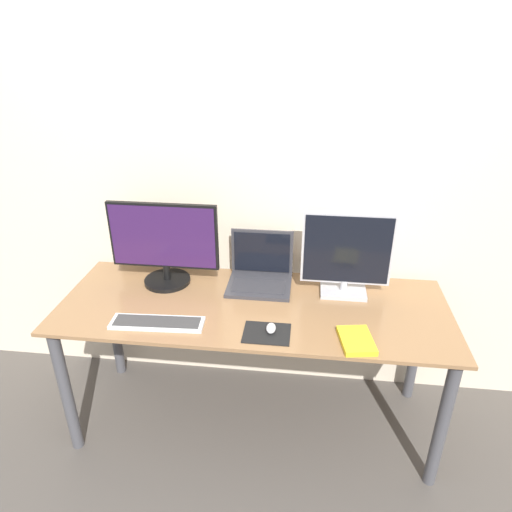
{
  "coord_description": "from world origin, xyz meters",
  "views": [
    {
      "loc": [
        0.23,
        -1.49,
        1.9
      ],
      "look_at": [
        0.0,
        0.43,
        0.95
      ],
      "focal_mm": 32.0,
      "sensor_mm": 36.0,
      "label": 1
    }
  ],
  "objects_px": {
    "book": "(356,340)",
    "monitor_right": "(347,255)",
    "mouse": "(271,328)",
    "monitor_left": "(164,244)",
    "laptop": "(260,272)",
    "keyboard": "(157,323)"
  },
  "relations": [
    {
      "from": "laptop",
      "to": "mouse",
      "type": "relative_size",
      "value": 4.77
    },
    {
      "from": "monitor_right",
      "to": "keyboard",
      "type": "height_order",
      "value": "monitor_right"
    },
    {
      "from": "laptop",
      "to": "book",
      "type": "distance_m",
      "value": 0.65
    },
    {
      "from": "monitor_left",
      "to": "laptop",
      "type": "xyz_separation_m",
      "value": [
        0.48,
        0.05,
        -0.15
      ]
    },
    {
      "from": "book",
      "to": "monitor_right",
      "type": "bearing_deg",
      "value": 94.87
    },
    {
      "from": "laptop",
      "to": "mouse",
      "type": "xyz_separation_m",
      "value": [
        0.09,
        -0.43,
        -0.04
      ]
    },
    {
      "from": "laptop",
      "to": "mouse",
      "type": "bearing_deg",
      "value": -77.64
    },
    {
      "from": "monitor_right",
      "to": "keyboard",
      "type": "relative_size",
      "value": 1.03
    },
    {
      "from": "keyboard",
      "to": "mouse",
      "type": "xyz_separation_m",
      "value": [
        0.51,
        0.0,
        0.01
      ]
    },
    {
      "from": "monitor_left",
      "to": "book",
      "type": "height_order",
      "value": "monitor_left"
    },
    {
      "from": "monitor_left",
      "to": "mouse",
      "type": "relative_size",
      "value": 8.18
    },
    {
      "from": "monitor_left",
      "to": "book",
      "type": "bearing_deg",
      "value": -23.55
    },
    {
      "from": "monitor_right",
      "to": "mouse",
      "type": "distance_m",
      "value": 0.53
    },
    {
      "from": "book",
      "to": "monitor_left",
      "type": "bearing_deg",
      "value": 156.45
    },
    {
      "from": "keyboard",
      "to": "book",
      "type": "height_order",
      "value": "book"
    },
    {
      "from": "keyboard",
      "to": "book",
      "type": "relative_size",
      "value": 2.02
    },
    {
      "from": "monitor_left",
      "to": "book",
      "type": "relative_size",
      "value": 2.64
    },
    {
      "from": "keyboard",
      "to": "mouse",
      "type": "distance_m",
      "value": 0.51
    },
    {
      "from": "monitor_right",
      "to": "book",
      "type": "bearing_deg",
      "value": -85.13
    },
    {
      "from": "monitor_right",
      "to": "laptop",
      "type": "relative_size",
      "value": 1.34
    },
    {
      "from": "keyboard",
      "to": "book",
      "type": "bearing_deg",
      "value": -1.82
    },
    {
      "from": "mouse",
      "to": "book",
      "type": "relative_size",
      "value": 0.32
    }
  ]
}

